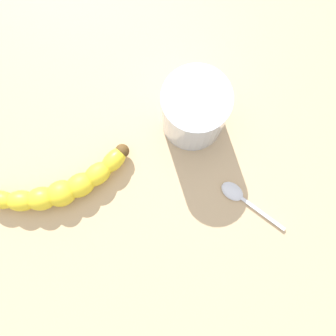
# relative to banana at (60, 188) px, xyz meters

# --- Properties ---
(wooden_tabletop) EXTENTS (1.20, 1.20, 0.03)m
(wooden_tabletop) POSITION_rel_banana_xyz_m (0.09, 0.06, -0.03)
(wooden_tabletop) COLOR tan
(wooden_tabletop) RESTS_ON ground
(banana) EXTENTS (0.23, 0.07, 0.04)m
(banana) POSITION_rel_banana_xyz_m (0.00, 0.00, 0.00)
(banana) COLOR yellow
(banana) RESTS_ON wooden_tabletop
(smoothie_glass) EXTENTS (0.09, 0.09, 0.11)m
(smoothie_glass) POSITION_rel_banana_xyz_m (0.22, 0.01, 0.03)
(smoothie_glass) COLOR silver
(smoothie_glass) RESTS_ON wooden_tabletop
(teaspoon) EXTENTS (0.06, 0.11, 0.01)m
(teaspoon) POSITION_rel_banana_xyz_m (0.23, -0.12, -0.02)
(teaspoon) COLOR silver
(teaspoon) RESTS_ON wooden_tabletop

